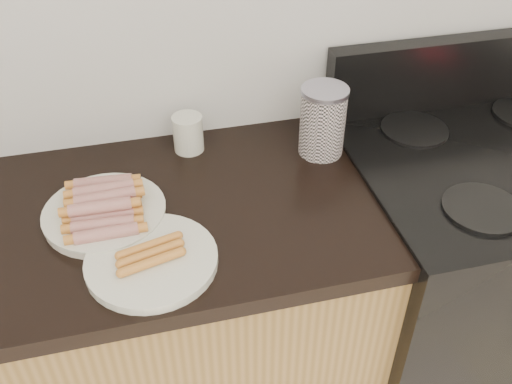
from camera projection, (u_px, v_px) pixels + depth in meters
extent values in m
cube|color=black|center=(464.00, 282.00, 1.73)|extent=(0.76, 0.65, 0.90)
cube|color=black|center=(505.00, 159.00, 1.44)|extent=(0.76, 0.65, 0.01)
cube|color=black|center=(457.00, 72.00, 1.59)|extent=(0.76, 0.06, 0.20)
cylinder|color=black|center=(483.00, 208.00, 1.28)|extent=(0.18, 0.18, 0.01)
cylinder|color=black|center=(414.00, 129.00, 1.53)|extent=(0.18, 0.18, 0.01)
cylinder|color=white|center=(105.00, 214.00, 1.27)|extent=(0.34, 0.34, 0.02)
cylinder|color=white|center=(152.00, 260.00, 1.16)|extent=(0.36, 0.36, 0.02)
cylinder|color=maroon|center=(105.00, 234.00, 1.19)|extent=(0.13, 0.03, 0.03)
cylinder|color=maroon|center=(104.00, 224.00, 1.21)|extent=(0.13, 0.03, 0.03)
cylinder|color=maroon|center=(104.00, 215.00, 1.23)|extent=(0.13, 0.03, 0.03)
cylinder|color=maroon|center=(103.00, 206.00, 1.26)|extent=(0.13, 0.03, 0.03)
cylinder|color=maroon|center=(103.00, 198.00, 1.28)|extent=(0.13, 0.03, 0.03)
cylinder|color=maroon|center=(102.00, 190.00, 1.30)|extent=(0.13, 0.03, 0.03)
cylinder|color=maroon|center=(102.00, 182.00, 1.33)|extent=(0.13, 0.03, 0.03)
cylinder|color=maroon|center=(102.00, 207.00, 1.22)|extent=(0.13, 0.03, 0.03)
cylinder|color=maroon|center=(101.00, 198.00, 1.24)|extent=(0.13, 0.03, 0.03)
cylinder|color=maroon|center=(101.00, 190.00, 1.26)|extent=(0.13, 0.03, 0.03)
cylinder|color=#CC8145|center=(152.00, 262.00, 1.13)|extent=(0.13, 0.05, 0.02)
cylinder|color=#CC8145|center=(151.00, 254.00, 1.15)|extent=(0.13, 0.05, 0.02)
cylinder|color=#CC8145|center=(149.00, 245.00, 1.16)|extent=(0.13, 0.05, 0.02)
cylinder|color=white|center=(322.00, 123.00, 1.43)|extent=(0.11, 0.11, 0.17)
cylinder|color=silver|center=(325.00, 91.00, 1.37)|extent=(0.12, 0.12, 0.01)
cylinder|color=white|center=(188.00, 133.00, 1.46)|extent=(0.08, 0.08, 0.10)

